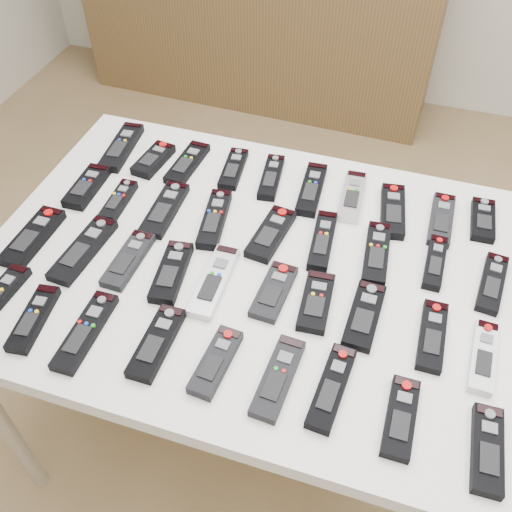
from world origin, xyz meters
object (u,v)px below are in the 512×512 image
(remote_15, at_px, (322,241))
(remote_26, at_px, (364,315))
(remote_4, at_px, (271,177))
(remote_14, at_px, (271,234))
(remote_0, at_px, (122,147))
(remote_30, at_px, (34,318))
(remote_20, at_px, (83,250))
(remote_22, at_px, (171,272))
(remote_12, at_px, (165,209))
(remote_24, at_px, (274,291))
(remote_2, at_px, (187,163))
(remote_11, at_px, (119,201))
(remote_17, at_px, (435,262))
(remote_35, at_px, (331,387))
(remote_13, at_px, (215,219))
(remote_34, at_px, (278,377))
(remote_8, at_px, (441,220))
(remote_27, at_px, (432,336))
(remote_33, at_px, (216,362))
(remote_3, at_px, (233,169))
(remote_25, at_px, (316,302))
(remote_5, at_px, (312,189))
(remote_23, at_px, (214,281))
(remote_6, at_px, (352,197))
(sideboard, at_px, (257,17))
(remote_21, at_px, (128,260))
(remote_28, at_px, (483,357))
(remote_32, at_px, (157,343))
(remote_37, at_px, (487,449))
(remote_9, at_px, (483,220))
(remote_19, at_px, (33,237))
(remote_1, at_px, (153,160))
(remote_31, at_px, (85,331))
(remote_36, at_px, (401,418))
(remote_10, at_px, (87,187))
(remote_18, at_px, (492,283))

(remote_15, relative_size, remote_26, 1.08)
(remote_4, xyz_separation_m, remote_14, (0.06, -0.20, 0.00))
(remote_0, distance_m, remote_30, 0.60)
(remote_20, bearing_deg, remote_22, 3.14)
(remote_12, xyz_separation_m, remote_24, (0.33, -0.17, -0.00))
(remote_2, distance_m, remote_11, 0.22)
(remote_17, bearing_deg, remote_35, -110.66)
(remote_13, xyz_separation_m, remote_34, (0.27, -0.38, -0.00))
(remote_17, bearing_deg, remote_8, 90.86)
(remote_27, distance_m, remote_33, 0.44)
(remote_3, xyz_separation_m, remote_25, (0.32, -0.38, 0.00))
(remote_24, bearing_deg, remote_25, 2.74)
(remote_8, xyz_separation_m, remote_34, (-0.26, -0.55, 0.00))
(remote_25, xyz_separation_m, remote_35, (0.08, -0.19, 0.00))
(remote_5, relative_size, remote_23, 0.95)
(remote_3, xyz_separation_m, remote_22, (-0.01, -0.40, 0.00))
(remote_30, bearing_deg, remote_6, 38.92)
(sideboard, relative_size, remote_5, 9.42)
(remote_21, bearing_deg, remote_35, -18.47)
(remote_22, height_order, remote_28, remote_22)
(remote_17, distance_m, remote_20, 0.81)
(remote_32, bearing_deg, remote_37, -2.48)
(remote_9, xyz_separation_m, remote_30, (-0.87, -0.60, 0.00))
(remote_12, height_order, remote_26, same)
(remote_19, bearing_deg, remote_28, -0.42)
(remote_17, height_order, remote_26, same)
(remote_33, bearing_deg, remote_5, 89.16)
(remote_1, bearing_deg, remote_15, -11.07)
(remote_11, height_order, remote_34, same)
(remote_13, xyz_separation_m, remote_14, (0.15, -0.01, -0.00))
(remote_25, relative_size, remote_31, 0.79)
(remote_15, distance_m, remote_35, 0.39)
(remote_22, bearing_deg, remote_26, -5.89)
(remote_8, relative_size, remote_25, 1.15)
(remote_3, relative_size, remote_36, 1.01)
(remote_5, relative_size, remote_10, 1.20)
(remote_34, bearing_deg, remote_31, -174.30)
(remote_15, height_order, remote_27, remote_15)
(remote_5, bearing_deg, sideboard, 108.30)
(remote_21, xyz_separation_m, remote_28, (0.78, -0.02, 0.00))
(remote_3, bearing_deg, remote_19, -138.95)
(sideboard, height_order, remote_18, sideboard)
(remote_23, xyz_separation_m, remote_37, (0.59, -0.22, 0.00))
(remote_27, bearing_deg, remote_24, 177.25)
(remote_25, xyz_separation_m, remote_33, (-0.15, -0.21, 0.00))
(remote_26, height_order, remote_35, remote_35)
(remote_9, distance_m, remote_31, 0.96)
(remote_15, bearing_deg, remote_17, -2.33)
(remote_12, relative_size, remote_28, 1.14)
(remote_1, distance_m, remote_14, 0.43)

